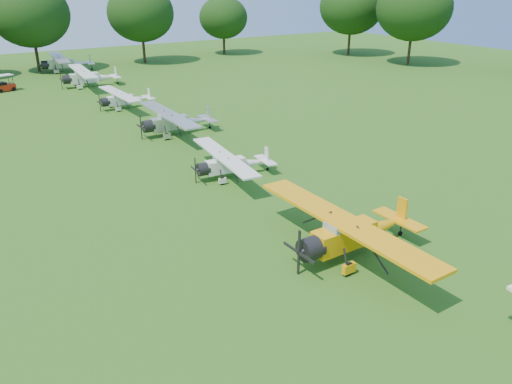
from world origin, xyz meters
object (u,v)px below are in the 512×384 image
at_px(aircraft_5, 124,98).
at_px(golf_cart, 4,86).
at_px(aircraft_7, 65,62).
at_px(aircraft_2, 352,231).
at_px(aircraft_3, 231,163).
at_px(aircraft_6, 88,76).
at_px(aircraft_4, 175,120).

bearing_deg(aircraft_5, golf_cart, 118.23).
bearing_deg(aircraft_7, aircraft_5, -84.67).
bearing_deg(aircraft_2, aircraft_3, 88.00).
xyz_separation_m(aircraft_3, aircraft_6, (0.50, 37.41, 0.28)).
relative_size(aircraft_4, aircraft_7, 0.89).
distance_m(aircraft_5, golf_cart, 19.13).
bearing_deg(aircraft_4, aircraft_5, 94.08).
bearing_deg(aircraft_3, aircraft_7, 95.81).
relative_size(aircraft_3, golf_cart, 3.56).
height_order(aircraft_4, aircraft_5, aircraft_4).
height_order(aircraft_2, aircraft_3, aircraft_2).
relative_size(aircraft_2, aircraft_3, 1.26).
bearing_deg(aircraft_5, aircraft_6, 87.95).
bearing_deg(aircraft_7, aircraft_4, -83.73).
xyz_separation_m(aircraft_5, aircraft_6, (0.01, 13.77, 0.26)).
relative_size(aircraft_3, aircraft_5, 0.99).
relative_size(aircraft_5, aircraft_6, 0.80).
xyz_separation_m(aircraft_6, golf_cart, (-9.64, 2.75, -0.69)).
xyz_separation_m(aircraft_2, aircraft_4, (1.33, 24.29, -0.08)).
xyz_separation_m(aircraft_3, golf_cart, (-9.14, 40.16, -0.40)).
distance_m(aircraft_2, aircraft_7, 63.08).
distance_m(aircraft_5, aircraft_6, 13.77).
bearing_deg(aircraft_5, aircraft_4, -89.35).
distance_m(aircraft_3, aircraft_7, 50.54).
xyz_separation_m(aircraft_2, aircraft_5, (0.78, 36.17, -0.27)).
bearing_deg(golf_cart, aircraft_3, -93.82).
distance_m(aircraft_4, aircraft_7, 38.78).
relative_size(aircraft_3, aircraft_6, 0.79).
bearing_deg(aircraft_4, aircraft_6, 92.63).
bearing_deg(aircraft_3, golf_cart, 109.40).
bearing_deg(aircraft_5, aircraft_2, -93.24).
relative_size(aircraft_2, aircraft_4, 1.07).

